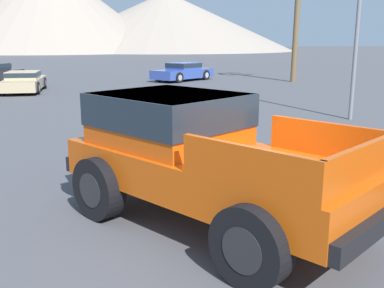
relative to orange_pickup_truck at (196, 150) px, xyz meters
The scene contains 5 objects.
ground_plane 1.18m from the orange_pickup_truck, 28.10° to the right, with size 320.00×320.00×0.00m, color #4C4C51.
orange_pickup_truck is the anchor object (origin of this frame).
parked_car_blue 24.23m from the orange_pickup_truck, 73.17° to the left, with size 4.86×4.03×1.21m.
parked_car_tan 19.68m from the orange_pickup_truck, 98.95° to the left, with size 2.35×4.71×1.09m.
distant_mountain_range 113.77m from the orange_pickup_truck, 91.63° to the left, with size 144.04×87.87×20.30m.
Camera 1 is at (-2.53, -6.02, 2.73)m, focal length 42.00 mm.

